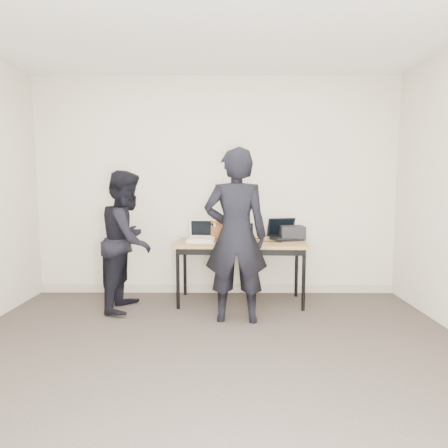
{
  "coord_description": "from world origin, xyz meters",
  "views": [
    {
      "loc": [
        0.12,
        -2.44,
        1.38
      ],
      "look_at": [
        0.1,
        1.6,
        0.95
      ],
      "focal_mm": 30.0,
      "sensor_mm": 36.0,
      "label": 1
    }
  ],
  "objects_px": {
    "leather_satchel": "(225,229)",
    "person_observer": "(128,240)",
    "person_typist": "(236,236)",
    "equipment_box": "(292,233)",
    "desk": "(240,247)",
    "laptop_right": "(284,235)",
    "laptop_center": "(240,238)",
    "laptop_beige": "(201,237)"
  },
  "relations": [
    {
      "from": "leather_satchel",
      "to": "person_observer",
      "type": "height_order",
      "value": "person_observer"
    },
    {
      "from": "laptop_center",
      "to": "leather_satchel",
      "type": "relative_size",
      "value": 0.85
    },
    {
      "from": "laptop_right",
      "to": "laptop_beige",
      "type": "bearing_deg",
      "value": 176.37
    },
    {
      "from": "laptop_right",
      "to": "person_typist",
      "type": "xyz_separation_m",
      "value": [
        -0.6,
        -0.78,
        0.09
      ]
    },
    {
      "from": "leather_satchel",
      "to": "equipment_box",
      "type": "distance_m",
      "value": 0.81
    },
    {
      "from": "equipment_box",
      "to": "person_observer",
      "type": "xyz_separation_m",
      "value": [
        -1.88,
        -0.39,
        -0.04
      ]
    },
    {
      "from": "laptop_beige",
      "to": "leather_satchel",
      "type": "bearing_deg",
      "value": 37.92
    },
    {
      "from": "laptop_center",
      "to": "person_typist",
      "type": "xyz_separation_m",
      "value": [
        -0.06,
        -0.54,
        0.1
      ]
    },
    {
      "from": "leather_satchel",
      "to": "person_observer",
      "type": "bearing_deg",
      "value": -168.12
    },
    {
      "from": "leather_satchel",
      "to": "equipment_box",
      "type": "relative_size",
      "value": 1.35
    },
    {
      "from": "laptop_right",
      "to": "person_typist",
      "type": "relative_size",
      "value": 0.24
    },
    {
      "from": "laptop_beige",
      "to": "person_typist",
      "type": "relative_size",
      "value": 0.19
    },
    {
      "from": "desk",
      "to": "laptop_right",
      "type": "height_order",
      "value": "laptop_right"
    },
    {
      "from": "leather_satchel",
      "to": "laptop_right",
      "type": "bearing_deg",
      "value": -11.97
    },
    {
      "from": "leather_satchel",
      "to": "equipment_box",
      "type": "xyz_separation_m",
      "value": [
        0.81,
        -0.04,
        -0.05
      ]
    },
    {
      "from": "laptop_right",
      "to": "person_typist",
      "type": "height_order",
      "value": "person_typist"
    },
    {
      "from": "desk",
      "to": "laptop_center",
      "type": "height_order",
      "value": "laptop_center"
    },
    {
      "from": "desk",
      "to": "equipment_box",
      "type": "xyz_separation_m",
      "value": [
        0.63,
        0.19,
        0.14
      ]
    },
    {
      "from": "laptop_beige",
      "to": "laptop_center",
      "type": "xyz_separation_m",
      "value": [
        0.45,
        -0.07,
        -0.0
      ]
    },
    {
      "from": "desk",
      "to": "leather_satchel",
      "type": "relative_size",
      "value": 3.97
    },
    {
      "from": "laptop_beige",
      "to": "laptop_right",
      "type": "height_order",
      "value": "laptop_right"
    },
    {
      "from": "laptop_center",
      "to": "person_typist",
      "type": "relative_size",
      "value": 0.19
    },
    {
      "from": "desk",
      "to": "laptop_right",
      "type": "distance_m",
      "value": 0.58
    },
    {
      "from": "desk",
      "to": "laptop_right",
      "type": "xyz_separation_m",
      "value": [
        0.53,
        0.2,
        0.12
      ]
    },
    {
      "from": "leather_satchel",
      "to": "person_observer",
      "type": "relative_size",
      "value": 0.25
    },
    {
      "from": "laptop_center",
      "to": "person_observer",
      "type": "xyz_separation_m",
      "value": [
        -1.25,
        -0.16,
        -0.0
      ]
    },
    {
      "from": "equipment_box",
      "to": "person_typist",
      "type": "xyz_separation_m",
      "value": [
        -0.7,
        -0.77,
        0.07
      ]
    },
    {
      "from": "desk",
      "to": "laptop_center",
      "type": "distance_m",
      "value": 0.12
    },
    {
      "from": "equipment_box",
      "to": "person_typist",
      "type": "relative_size",
      "value": 0.16
    },
    {
      "from": "laptop_beige",
      "to": "laptop_right",
      "type": "bearing_deg",
      "value": 12.32
    },
    {
      "from": "laptop_center",
      "to": "laptop_right",
      "type": "bearing_deg",
      "value": 34.82
    },
    {
      "from": "person_typist",
      "to": "leather_satchel",
      "type": "bearing_deg",
      "value": -80.39
    },
    {
      "from": "desk",
      "to": "equipment_box",
      "type": "relative_size",
      "value": 5.37
    },
    {
      "from": "person_typist",
      "to": "laptop_beige",
      "type": "bearing_deg",
      "value": -56.14
    },
    {
      "from": "laptop_center",
      "to": "equipment_box",
      "type": "height_order",
      "value": "laptop_center"
    },
    {
      "from": "leather_satchel",
      "to": "laptop_beige",
      "type": "bearing_deg",
      "value": -154.63
    },
    {
      "from": "desk",
      "to": "person_observer",
      "type": "height_order",
      "value": "person_observer"
    },
    {
      "from": "leather_satchel",
      "to": "person_observer",
      "type": "xyz_separation_m",
      "value": [
        -1.08,
        -0.42,
        -0.08
      ]
    },
    {
      "from": "desk",
      "to": "person_typist",
      "type": "bearing_deg",
      "value": -94.58
    },
    {
      "from": "equipment_box",
      "to": "person_observer",
      "type": "relative_size",
      "value": 0.19
    },
    {
      "from": "laptop_right",
      "to": "person_typist",
      "type": "bearing_deg",
      "value": -140.72
    },
    {
      "from": "laptop_beige",
      "to": "laptop_center",
      "type": "height_order",
      "value": "laptop_beige"
    }
  ]
}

